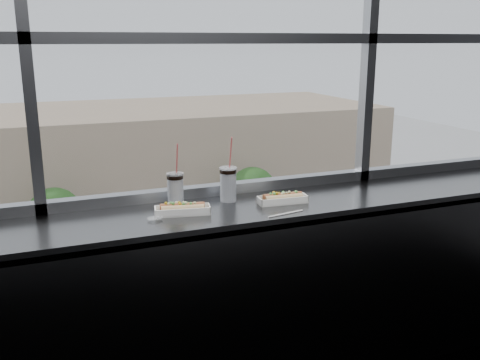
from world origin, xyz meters
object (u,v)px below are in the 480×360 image
object	(u,v)px
car_near_e	(357,308)
hotdog_tray_left	(182,209)
car_far_b	(134,267)
soda_cup_right	(228,182)
hotdog_tray_right	(283,198)
pedestrian_d	(237,231)
soda_cup_left	(175,188)
loose_straw	(286,214)
car_near_d	(292,319)
pedestrian_c	(164,242)
tree_right	(253,192)
wrapper	(155,218)
car_near_c	(134,353)
tree_center	(55,215)

from	to	relation	value
car_near_e	hotdog_tray_left	bearing A→B (deg)	142.74
car_far_b	soda_cup_right	bearing A→B (deg)	176.15
hotdog_tray_right	car_near_e	size ratio (longest dim) A/B	0.05
soda_cup_right	pedestrian_d	world-z (taller)	soda_cup_right
soda_cup_right	car_near_e	xyz separation A→B (m)	(12.21, 16.15, -11.23)
hotdog_tray_right	soda_cup_left	distance (m)	0.60
hotdog_tray_right	loose_straw	bearing A→B (deg)	-106.08
loose_straw	pedestrian_d	world-z (taller)	loose_straw
car_near_d	loose_straw	bearing A→B (deg)	155.58
loose_straw	pedestrian_c	distance (m)	30.48
hotdog_tray_left	loose_straw	distance (m)	0.55
hotdog_tray_left	soda_cup_left	size ratio (longest dim) A/B	0.86
tree_right	wrapper	bearing A→B (deg)	-113.69
car_near_d	pedestrian_c	world-z (taller)	car_near_d
soda_cup_right	car_near_c	size ratio (longest dim) A/B	0.06
car_far_b	car_near_d	xyz separation A→B (m)	(5.45, -8.00, -0.05)
car_far_b	soda_cup_left	bearing A→B (deg)	175.43
hotdog_tray_right	car_near_c	size ratio (longest dim) A/B	0.05
wrapper	car_near_d	size ratio (longest dim) A/B	0.01
wrapper	tree_right	distance (m)	32.14
soda_cup_left	loose_straw	bearing A→B (deg)	-35.34
car_far_b	pedestrian_c	size ratio (longest dim) A/B	3.27
pedestrian_d	tree_right	xyz separation A→B (m)	(1.30, 0.60, 2.32)
wrapper	tree_center	bearing A→B (deg)	89.64
pedestrian_c	tree_right	distance (m)	6.59
loose_straw	car_near_c	distance (m)	19.93
soda_cup_left	car_near_c	bearing A→B (deg)	82.24
hotdog_tray_left	pedestrian_d	distance (m)	31.76
car_near_d	tree_center	world-z (taller)	tree_center
hotdog_tray_left	soda_cup_right	xyz separation A→B (m)	(0.31, 0.14, 0.08)
tree_center	hotdog_tray_right	bearing A→B (deg)	-88.87
loose_straw	soda_cup_right	bearing A→B (deg)	109.96
loose_straw	car_far_b	distance (m)	27.01
hotdog_tray_left	soda_cup_right	world-z (taller)	soda_cup_right
loose_straw	tree_right	size ratio (longest dim) A/B	0.04
pedestrian_d	tree_center	world-z (taller)	tree_center
soda_cup_left	car_near_e	bearing A→B (deg)	52.21
car_near_c	pedestrian_c	bearing A→B (deg)	-18.78
loose_straw	tree_right	distance (m)	32.03
soda_cup_right	loose_straw	bearing A→B (deg)	-60.18
soda_cup_right	hotdog_tray_right	bearing A→B (deg)	-30.06
car_near_e	car_far_b	xyz separation A→B (m)	(-8.82, 8.00, 0.19)
tree_center	loose_straw	bearing A→B (deg)	-89.02
car_far_b	car_near_c	bearing A→B (deg)	173.56
soda_cup_left	tree_center	world-z (taller)	soda_cup_left
hotdog_tray_right	pedestrian_d	distance (m)	31.58
wrapper	car_far_b	world-z (taller)	wrapper
hotdog_tray_right	pedestrian_c	size ratio (longest dim) A/B	0.14
hotdog_tray_right	tree_center	distance (m)	29.65
soda_cup_right	car_far_b	world-z (taller)	soda_cup_right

